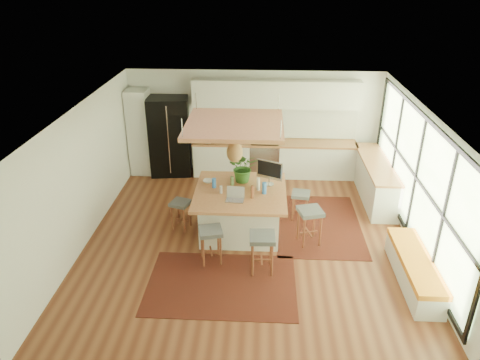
# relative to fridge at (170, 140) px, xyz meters

# --- Properties ---
(floor) EXTENTS (7.00, 7.00, 0.00)m
(floor) POSITION_rel_fridge_xyz_m (2.18, -3.19, -0.93)
(floor) COLOR #5D2B1A
(floor) RESTS_ON ground
(ceiling) EXTENTS (7.00, 7.00, 0.00)m
(ceiling) POSITION_rel_fridge_xyz_m (2.18, -3.19, 1.78)
(ceiling) COLOR white
(ceiling) RESTS_ON ground
(wall_back) EXTENTS (6.50, 0.00, 6.50)m
(wall_back) POSITION_rel_fridge_xyz_m (2.18, 0.31, 0.42)
(wall_back) COLOR white
(wall_back) RESTS_ON ground
(wall_front) EXTENTS (6.50, 0.00, 6.50)m
(wall_front) POSITION_rel_fridge_xyz_m (2.18, -6.69, 0.42)
(wall_front) COLOR white
(wall_front) RESTS_ON ground
(wall_left) EXTENTS (0.00, 7.00, 7.00)m
(wall_left) POSITION_rel_fridge_xyz_m (-1.07, -3.19, 0.42)
(wall_left) COLOR white
(wall_left) RESTS_ON ground
(wall_right) EXTENTS (0.00, 7.00, 7.00)m
(wall_right) POSITION_rel_fridge_xyz_m (5.43, -3.19, 0.42)
(wall_right) COLOR white
(wall_right) RESTS_ON ground
(window_wall) EXTENTS (0.10, 6.20, 2.60)m
(window_wall) POSITION_rel_fridge_xyz_m (5.40, -3.19, 0.47)
(window_wall) COLOR black
(window_wall) RESTS_ON wall_right
(pantry) EXTENTS (0.55, 0.60, 2.25)m
(pantry) POSITION_rel_fridge_xyz_m (-0.77, -0.01, 0.20)
(pantry) COLOR silver
(pantry) RESTS_ON floor
(back_counter_base) EXTENTS (4.20, 0.60, 0.88)m
(back_counter_base) POSITION_rel_fridge_xyz_m (2.73, -0.01, -0.49)
(back_counter_base) COLOR silver
(back_counter_base) RESTS_ON floor
(back_counter_top) EXTENTS (4.24, 0.64, 0.05)m
(back_counter_top) POSITION_rel_fridge_xyz_m (2.73, -0.01, -0.03)
(back_counter_top) COLOR #A5603A
(back_counter_top) RESTS_ON back_counter_base
(backsplash) EXTENTS (4.20, 0.02, 0.80)m
(backsplash) POSITION_rel_fridge_xyz_m (2.73, 0.29, 0.43)
(backsplash) COLOR white
(backsplash) RESTS_ON wall_back
(upper_cabinets) EXTENTS (4.20, 0.34, 0.70)m
(upper_cabinets) POSITION_rel_fridge_xyz_m (2.73, 0.13, 1.22)
(upper_cabinets) COLOR silver
(upper_cabinets) RESTS_ON wall_back
(range) EXTENTS (0.76, 0.62, 1.00)m
(range) POSITION_rel_fridge_xyz_m (2.48, -0.01, -0.43)
(range) COLOR #A5A5AA
(range) RESTS_ON floor
(right_counter_base) EXTENTS (0.60, 2.50, 0.88)m
(right_counter_base) POSITION_rel_fridge_xyz_m (5.11, -1.19, -0.49)
(right_counter_base) COLOR silver
(right_counter_base) RESTS_ON floor
(right_counter_top) EXTENTS (0.64, 2.54, 0.05)m
(right_counter_top) POSITION_rel_fridge_xyz_m (5.11, -1.19, -0.03)
(right_counter_top) COLOR #A5603A
(right_counter_top) RESTS_ON right_counter_base
(window_bench) EXTENTS (0.52, 2.00, 0.50)m
(window_bench) POSITION_rel_fridge_xyz_m (5.13, -4.39, -0.68)
(window_bench) COLOR silver
(window_bench) RESTS_ON floor
(ceiling_panel) EXTENTS (1.86, 1.86, 0.80)m
(ceiling_panel) POSITION_rel_fridge_xyz_m (1.88, -2.79, 1.12)
(ceiling_panel) COLOR #A5603A
(ceiling_panel) RESTS_ON ceiling
(rug_near) EXTENTS (2.60, 1.80, 0.01)m
(rug_near) POSITION_rel_fridge_xyz_m (1.77, -4.66, -0.92)
(rug_near) COLOR black
(rug_near) RESTS_ON floor
(rug_right) EXTENTS (1.80, 2.60, 0.01)m
(rug_right) POSITION_rel_fridge_xyz_m (3.66, -2.54, -0.92)
(rug_right) COLOR black
(rug_right) RESTS_ON floor
(fridge) EXTENTS (1.12, 0.92, 2.07)m
(fridge) POSITION_rel_fridge_xyz_m (0.00, 0.00, 0.00)
(fridge) COLOR black
(fridge) RESTS_ON floor
(island) EXTENTS (1.85, 1.85, 0.93)m
(island) POSITION_rel_fridge_xyz_m (2.00, -2.84, -0.46)
(island) COLOR #A5603A
(island) RESTS_ON floor
(stool_near_left) EXTENTS (0.50, 0.50, 0.70)m
(stool_near_left) POSITION_rel_fridge_xyz_m (1.51, -3.98, -0.57)
(stool_near_left) COLOR #4A4D51
(stool_near_left) RESTS_ON floor
(stool_near_right) EXTENTS (0.47, 0.47, 0.76)m
(stool_near_right) POSITION_rel_fridge_xyz_m (2.46, -4.22, -0.57)
(stool_near_right) COLOR #4A4D51
(stool_near_right) RESTS_ON floor
(stool_right_front) EXTENTS (0.55, 0.55, 0.76)m
(stool_right_front) POSITION_rel_fridge_xyz_m (3.39, -3.24, -0.57)
(stool_right_front) COLOR #4A4D51
(stool_right_front) RESTS_ON floor
(stool_right_back) EXTENTS (0.43, 0.43, 0.64)m
(stool_right_back) POSITION_rel_fridge_xyz_m (3.28, -2.30, -0.57)
(stool_right_back) COLOR #4A4D51
(stool_right_back) RESTS_ON floor
(stool_left_side) EXTENTS (0.47, 0.47, 0.63)m
(stool_left_side) POSITION_rel_fridge_xyz_m (0.75, -2.81, -0.57)
(stool_left_side) COLOR #4A4D51
(stool_left_side) RESTS_ON floor
(laptop) EXTENTS (0.38, 0.40, 0.26)m
(laptop) POSITION_rel_fridge_xyz_m (1.91, -3.27, 0.12)
(laptop) COLOR #A5A5AA
(laptop) RESTS_ON island
(monitor) EXTENTS (0.61, 0.44, 0.54)m
(monitor) POSITION_rel_fridge_xyz_m (2.58, -2.52, 0.26)
(monitor) COLOR #A5A5AA
(monitor) RESTS_ON island
(microwave) EXTENTS (0.60, 0.41, 0.37)m
(microwave) POSITION_rel_fridge_xyz_m (1.20, -0.05, 0.19)
(microwave) COLOR #A5A5AA
(microwave) RESTS_ON back_counter_top
(island_plant) EXTENTS (0.59, 0.65, 0.50)m
(island_plant) POSITION_rel_fridge_xyz_m (2.04, -2.39, 0.25)
(island_plant) COLOR #1E4C19
(island_plant) RESTS_ON island
(island_bowl) EXTENTS (0.23, 0.23, 0.05)m
(island_bowl) POSITION_rel_fridge_xyz_m (1.30, -2.48, 0.03)
(island_bowl) COLOR silver
(island_bowl) RESTS_ON island
(island_bottle_0) EXTENTS (0.07, 0.07, 0.19)m
(island_bottle_0) POSITION_rel_fridge_xyz_m (1.45, -2.74, 0.10)
(island_bottle_0) COLOR blue
(island_bottle_0) RESTS_ON island
(island_bottle_1) EXTENTS (0.07, 0.07, 0.19)m
(island_bottle_1) POSITION_rel_fridge_xyz_m (1.60, -2.99, 0.10)
(island_bottle_1) COLOR white
(island_bottle_1) RESTS_ON island
(island_bottle_2) EXTENTS (0.07, 0.07, 0.19)m
(island_bottle_2) POSITION_rel_fridge_xyz_m (2.25, -3.14, 0.10)
(island_bottle_2) COLOR brown
(island_bottle_2) RESTS_ON island
(island_bottle_3) EXTENTS (0.07, 0.07, 0.19)m
(island_bottle_3) POSITION_rel_fridge_xyz_m (2.35, -2.79, 0.10)
(island_bottle_3) COLOR silver
(island_bottle_3) RESTS_ON island
(island_bottle_4) EXTENTS (0.07, 0.07, 0.19)m
(island_bottle_4) POSITION_rel_fridge_xyz_m (1.80, -2.59, 0.10)
(island_bottle_4) COLOR #557948
(island_bottle_4) RESTS_ON island
(island_bottle_5) EXTENTS (0.07, 0.07, 0.19)m
(island_bottle_5) POSITION_rel_fridge_xyz_m (2.50, -2.94, 0.10)
(island_bottle_5) COLOR blue
(island_bottle_5) RESTS_ON island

